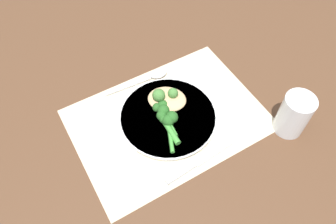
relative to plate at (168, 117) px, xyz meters
name	(u,v)px	position (x,y,z in m)	size (l,w,h in m)	color
ground_plane	(168,119)	(0.00, 0.00, -0.01)	(3.00, 3.00, 0.00)	brown
placemat	(168,119)	(0.00, 0.00, -0.01)	(0.47, 0.33, 0.00)	beige
plate	(168,117)	(0.00, 0.00, 0.00)	(0.25, 0.25, 0.01)	white
chicken_fillet	(167,99)	(-0.02, -0.04, 0.02)	(0.13, 0.12, 0.02)	tan
pesto_dollop_primary	(173,93)	(-0.03, -0.03, 0.04)	(0.03, 0.03, 0.03)	#477F38
pesto_dollop_secondary	(158,96)	(0.00, -0.05, 0.04)	(0.03, 0.03, 0.03)	#477F38
broccoli_stalk_front	(163,109)	(0.01, -0.02, 0.02)	(0.04, 0.10, 0.03)	green
broccoli_stalk_rear	(165,117)	(0.01, 0.01, 0.02)	(0.04, 0.11, 0.03)	green
broccoli_stalk_left	(169,121)	(0.01, 0.02, 0.02)	(0.07, 0.10, 0.03)	green
knife	(199,161)	(0.00, 0.14, -0.01)	(0.19, 0.03, 0.01)	silver
spoon	(151,76)	(-0.03, -0.14, 0.00)	(0.18, 0.04, 0.01)	silver
water_glass	(294,115)	(-0.25, 0.17, 0.04)	(0.07, 0.07, 0.11)	silver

